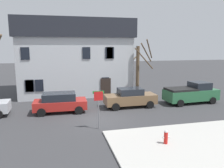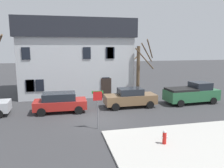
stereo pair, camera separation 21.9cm
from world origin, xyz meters
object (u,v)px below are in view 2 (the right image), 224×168
at_px(car_red_wagon, 60,102).
at_px(car_brown_sedan, 130,98).
at_px(fire_hydrant, 164,137).
at_px(building_main, 76,56).
at_px(pickup_truck_green, 192,93).
at_px(tree_bare_mid, 139,68).
at_px(street_sign_pole, 98,102).

height_order(car_red_wagon, car_brown_sedan, car_brown_sedan).
xyz_separation_m(car_red_wagon, fire_hydrant, (5.71, -7.91, -0.34)).
height_order(car_red_wagon, fire_hydrant, car_red_wagon).
bearing_deg(building_main, car_red_wagon, -103.39).
xyz_separation_m(car_brown_sedan, pickup_truck_green, (6.27, 0.01, 0.11)).
bearing_deg(car_red_wagon, pickup_truck_green, 0.89).
height_order(building_main, car_brown_sedan, building_main).
distance_m(tree_bare_mid, car_brown_sedan, 4.88).
xyz_separation_m(tree_bare_mid, car_brown_sedan, (-2.17, -3.74, -2.25)).
distance_m(car_red_wagon, pickup_truck_green, 12.51).
relative_size(building_main, fire_hydrant, 15.72).
height_order(tree_bare_mid, street_sign_pole, tree_bare_mid).
distance_m(fire_hydrant, street_sign_pole, 4.84).
bearing_deg(car_brown_sedan, tree_bare_mid, 59.91).
relative_size(building_main, car_brown_sedan, 2.68).
bearing_deg(car_brown_sedan, building_main, 118.34).
bearing_deg(pickup_truck_green, car_brown_sedan, -179.93).
bearing_deg(street_sign_pole, tree_bare_mid, 55.05).
height_order(tree_bare_mid, pickup_truck_green, tree_bare_mid).
bearing_deg(fire_hydrant, car_red_wagon, 125.82).
xyz_separation_m(fire_hydrant, street_sign_pole, (-3.22, 3.37, 1.31)).
relative_size(pickup_truck_green, street_sign_pole, 2.03).
height_order(building_main, street_sign_pole, building_main).
relative_size(car_brown_sedan, fire_hydrant, 5.86).
relative_size(car_red_wagon, pickup_truck_green, 0.82).
bearing_deg(street_sign_pole, pickup_truck_green, 25.29).
distance_m(car_brown_sedan, street_sign_pole, 6.11).
distance_m(pickup_truck_green, fire_hydrant, 10.59).
distance_m(car_red_wagon, car_brown_sedan, 6.24).
distance_m(building_main, tree_bare_mid, 7.81).
xyz_separation_m(tree_bare_mid, street_sign_pole, (-5.92, -8.47, -1.28)).
distance_m(building_main, fire_hydrant, 16.93).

